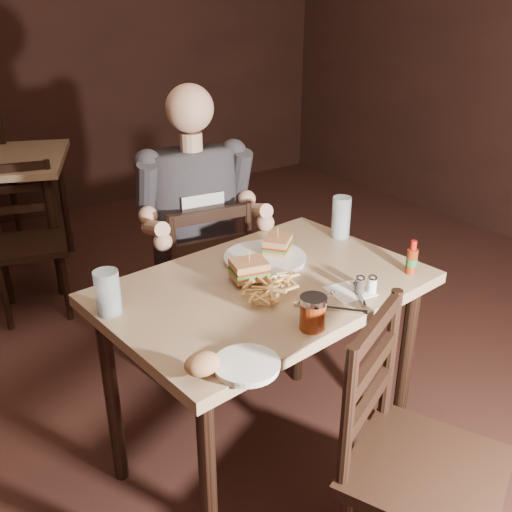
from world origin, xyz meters
TOP-DOWN VIEW (x-y plane):
  - room_shell at (0.00, 0.00)m, footprint 7.00×7.00m
  - main_table at (0.22, 0.30)m, footprint 1.12×0.81m
  - chair_far at (0.32, 0.95)m, footprint 0.47×0.50m
  - chair_near at (0.30, -0.36)m, footprint 0.55×0.57m
  - bg_chair_near at (-0.15, 1.95)m, footprint 0.47×0.50m
  - diner at (0.31, 0.90)m, footprint 0.56×0.47m
  - dinner_plate at (0.32, 0.43)m, footprint 0.31×0.31m
  - sandwich_left at (0.18, 0.33)m, footprint 0.13×0.12m
  - sandwich_right at (0.38, 0.44)m, footprint 0.14×0.13m
  - fries_pile at (0.19, 0.21)m, footprint 0.26×0.19m
  - ketchup_dollop at (0.21, 0.35)m, footprint 0.05×0.05m
  - glass_left at (-0.28, 0.41)m, footprint 0.08×0.08m
  - glass_right at (0.69, 0.45)m, footprint 0.08×0.08m
  - hot_sauce at (0.67, 0.07)m, footprint 0.04×0.04m
  - salt_shaker at (0.46, 0.05)m, footprint 0.03×0.03m
  - pepper_shaker at (0.43, 0.07)m, footprint 0.04×0.04m
  - syrup_dispenser at (0.17, -0.01)m, footprint 0.09×0.09m
  - napkin at (0.41, 0.09)m, footprint 0.15×0.14m
  - knife at (0.28, 0.04)m, footprint 0.16×0.18m
  - fork at (0.42, 0.06)m, footprint 0.09×0.14m
  - side_plate at (-0.10, -0.06)m, footprint 0.19×0.19m
  - bread_roll at (-0.21, -0.03)m, footprint 0.10×0.09m

SIDE VIEW (x-z plane):
  - bg_chair_near at x=-0.15m, z-range 0.00..0.82m
  - chair_far at x=0.32m, z-range 0.00..0.88m
  - chair_near at x=0.30m, z-range 0.00..0.88m
  - main_table at x=0.22m, z-range 0.29..1.06m
  - napkin at x=0.41m, z-range 0.77..0.77m
  - fork at x=0.42m, z-range 0.77..0.78m
  - knife at x=0.28m, z-range 0.77..0.78m
  - side_plate at x=-0.10m, z-range 0.77..0.78m
  - dinner_plate at x=0.32m, z-range 0.77..0.79m
  - ketchup_dollop at x=0.21m, z-range 0.79..0.80m
  - salt_shaker at x=0.46m, z-range 0.77..0.83m
  - pepper_shaker at x=0.43m, z-range 0.77..0.83m
  - fries_pile at x=0.19m, z-range 0.79..0.82m
  - bread_roll at x=-0.21m, z-range 0.78..0.84m
  - syrup_dispenser at x=0.17m, z-range 0.77..0.87m
  - hot_sauce at x=0.67m, z-range 0.77..0.89m
  - sandwich_right at x=0.38m, z-range 0.79..0.88m
  - sandwich_left at x=0.18m, z-range 0.79..0.89m
  - glass_left at x=-0.28m, z-range 0.77..0.91m
  - glass_right at x=0.69m, z-range 0.77..0.94m
  - diner at x=0.31m, z-range 0.45..1.33m
  - room_shell at x=0.00m, z-range -2.10..4.90m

